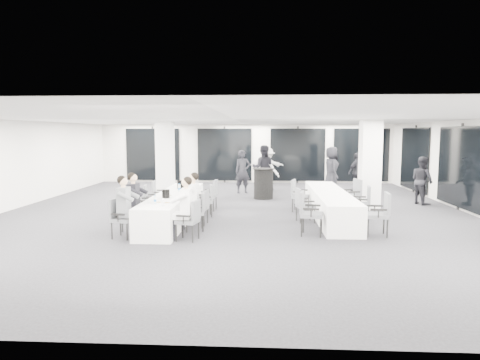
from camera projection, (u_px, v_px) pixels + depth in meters
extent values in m
cube|color=black|center=(234.00, 214.00, 12.79)|extent=(14.00, 16.00, 0.02)
cube|color=white|center=(234.00, 119.00, 12.48)|extent=(14.00, 16.00, 0.02)
cube|color=silver|center=(5.00, 166.00, 13.01)|extent=(0.02, 16.00, 2.80)
cube|color=silver|center=(478.00, 168.00, 12.26)|extent=(0.02, 16.00, 2.80)
cube|color=silver|center=(245.00, 154.00, 20.59)|extent=(14.00, 0.02, 2.80)
cube|color=silver|center=(186.00, 225.00, 4.69)|extent=(14.00, 0.02, 2.80)
cube|color=black|center=(245.00, 155.00, 20.52)|extent=(13.60, 0.06, 2.50)
cube|color=black|center=(459.00, 167.00, 13.27)|extent=(0.06, 14.00, 2.50)
cube|color=white|center=(165.00, 160.00, 15.96)|extent=(0.60, 0.60, 2.80)
cube|color=white|center=(370.00, 165.00, 13.41)|extent=(0.60, 0.60, 2.80)
cube|color=white|center=(174.00, 207.00, 11.69)|extent=(0.90, 5.00, 0.75)
cube|color=white|center=(330.00, 205.00, 12.10)|extent=(0.90, 5.00, 0.75)
cylinder|color=black|center=(263.00, 184.00, 15.58)|extent=(0.70, 0.70, 1.10)
cylinder|color=black|center=(264.00, 169.00, 15.52)|extent=(0.80, 0.80, 0.02)
cube|color=#505357|center=(123.00, 220.00, 9.76)|extent=(0.52, 0.53, 0.08)
cube|color=#505357|center=(115.00, 208.00, 9.78)|extent=(0.14, 0.44, 0.44)
cylinder|color=black|center=(121.00, 227.00, 10.02)|extent=(0.03, 0.03, 0.39)
cylinder|color=black|center=(112.00, 231.00, 9.65)|extent=(0.03, 0.03, 0.39)
cylinder|color=black|center=(135.00, 228.00, 9.92)|extent=(0.03, 0.03, 0.39)
cylinder|color=black|center=(127.00, 232.00, 9.56)|extent=(0.03, 0.03, 0.39)
cube|color=black|center=(128.00, 211.00, 9.97)|extent=(0.33, 0.10, 0.04)
cube|color=black|center=(118.00, 214.00, 9.51)|extent=(0.33, 0.10, 0.04)
cube|color=#505357|center=(133.00, 213.00, 10.49)|extent=(0.50, 0.52, 0.08)
cube|color=#505357|center=(124.00, 202.00, 10.50)|extent=(0.11, 0.46, 0.45)
cylinder|color=black|center=(129.00, 221.00, 10.74)|extent=(0.04, 0.04, 0.41)
cylinder|color=black|center=(122.00, 224.00, 10.36)|extent=(0.04, 0.04, 0.41)
cylinder|color=black|center=(144.00, 221.00, 10.68)|extent=(0.04, 0.04, 0.41)
cylinder|color=black|center=(138.00, 224.00, 10.29)|extent=(0.04, 0.04, 0.41)
cube|color=black|center=(137.00, 204.00, 10.72)|extent=(0.34, 0.08, 0.04)
cube|color=black|center=(129.00, 208.00, 10.23)|extent=(0.34, 0.08, 0.04)
cube|color=#505357|center=(145.00, 206.00, 11.55)|extent=(0.47, 0.49, 0.08)
cube|color=#505357|center=(137.00, 196.00, 11.54)|extent=(0.08, 0.45, 0.45)
cylinder|color=black|center=(141.00, 213.00, 11.79)|extent=(0.04, 0.04, 0.40)
cylinder|color=black|center=(136.00, 216.00, 11.40)|extent=(0.04, 0.04, 0.40)
cylinder|color=black|center=(154.00, 213.00, 11.75)|extent=(0.04, 0.04, 0.40)
cylinder|color=black|center=(150.00, 216.00, 11.36)|extent=(0.04, 0.04, 0.40)
cube|color=black|center=(148.00, 198.00, 11.77)|extent=(0.33, 0.06, 0.04)
cube|color=black|center=(142.00, 201.00, 11.29)|extent=(0.33, 0.06, 0.04)
cube|color=#505357|center=(153.00, 201.00, 12.38)|extent=(0.49, 0.51, 0.08)
cube|color=#505357|center=(145.00, 193.00, 12.33)|extent=(0.12, 0.44, 0.43)
cylinder|color=black|center=(147.00, 208.00, 12.57)|extent=(0.03, 0.03, 0.39)
cylinder|color=black|center=(146.00, 210.00, 12.20)|extent=(0.03, 0.03, 0.39)
cylinder|color=black|center=(160.00, 208.00, 12.61)|extent=(0.03, 0.03, 0.39)
cylinder|color=black|center=(159.00, 210.00, 12.23)|extent=(0.03, 0.03, 0.39)
cube|color=black|center=(154.00, 195.00, 12.59)|extent=(0.32, 0.08, 0.04)
cube|color=black|center=(152.00, 197.00, 12.13)|extent=(0.32, 0.08, 0.04)
cube|color=#505357|center=(161.00, 196.00, 13.31)|extent=(0.46, 0.48, 0.08)
cube|color=#505357|center=(154.00, 188.00, 13.28)|extent=(0.08, 0.44, 0.44)
cylinder|color=black|center=(156.00, 203.00, 13.53)|extent=(0.03, 0.03, 0.39)
cylinder|color=black|center=(154.00, 205.00, 13.15)|extent=(0.03, 0.03, 0.39)
cylinder|color=black|center=(168.00, 203.00, 13.53)|extent=(0.03, 0.03, 0.39)
cylinder|color=black|center=(166.00, 205.00, 13.15)|extent=(0.03, 0.03, 0.39)
cube|color=black|center=(162.00, 190.00, 13.53)|extent=(0.32, 0.06, 0.04)
cube|color=black|center=(159.00, 192.00, 13.06)|extent=(0.32, 0.06, 0.04)
cube|color=#505357|center=(187.00, 221.00, 9.55)|extent=(0.53, 0.54, 0.08)
cube|color=#505357|center=(196.00, 210.00, 9.46)|extent=(0.15, 0.45, 0.44)
cylinder|color=black|center=(193.00, 234.00, 9.34)|extent=(0.03, 0.03, 0.40)
cylinder|color=black|center=(199.00, 230.00, 9.71)|extent=(0.03, 0.03, 0.40)
cylinder|color=black|center=(176.00, 233.00, 9.43)|extent=(0.03, 0.03, 0.40)
cylinder|color=black|center=(183.00, 229.00, 9.81)|extent=(0.03, 0.03, 0.40)
cube|color=black|center=(183.00, 216.00, 9.30)|extent=(0.33, 0.10, 0.04)
cube|color=black|center=(191.00, 212.00, 9.76)|extent=(0.33, 0.10, 0.04)
cube|color=#505357|center=(194.00, 213.00, 10.52)|extent=(0.54, 0.55, 0.08)
cube|color=#505357|center=(203.00, 202.00, 10.52)|extent=(0.15, 0.46, 0.45)
cylinder|color=black|center=(203.00, 224.00, 10.38)|extent=(0.04, 0.04, 0.40)
cylinder|color=black|center=(202.00, 220.00, 10.77)|extent=(0.04, 0.04, 0.40)
cylinder|color=black|center=(187.00, 224.00, 10.32)|extent=(0.04, 0.04, 0.40)
cylinder|color=black|center=(186.00, 221.00, 10.71)|extent=(0.04, 0.04, 0.40)
cube|color=black|center=(195.00, 208.00, 10.26)|extent=(0.34, 0.11, 0.04)
cube|color=black|center=(194.00, 204.00, 10.74)|extent=(0.34, 0.11, 0.04)
cube|color=#505357|center=(199.00, 208.00, 11.23)|extent=(0.49, 0.51, 0.08)
cube|color=#505357|center=(206.00, 199.00, 11.16)|extent=(0.11, 0.44, 0.44)
cylinder|color=black|center=(204.00, 219.00, 11.03)|extent=(0.03, 0.03, 0.39)
cylinder|color=black|center=(208.00, 216.00, 11.40)|extent=(0.03, 0.03, 0.39)
cylinder|color=black|center=(190.00, 218.00, 11.10)|extent=(0.03, 0.03, 0.39)
cylinder|color=black|center=(194.00, 215.00, 11.47)|extent=(0.03, 0.03, 0.39)
cube|color=black|center=(196.00, 204.00, 10.97)|extent=(0.33, 0.08, 0.04)
cube|color=black|center=(201.00, 201.00, 11.44)|extent=(0.33, 0.08, 0.04)
cube|color=#505357|center=(204.00, 201.00, 12.31)|extent=(0.53, 0.54, 0.08)
cube|color=#505357|center=(212.00, 192.00, 12.31)|extent=(0.15, 0.44, 0.44)
cylinder|color=black|center=(212.00, 210.00, 12.18)|extent=(0.03, 0.03, 0.39)
cylinder|color=black|center=(210.00, 208.00, 12.55)|extent=(0.03, 0.03, 0.39)
cylinder|color=black|center=(198.00, 211.00, 12.12)|extent=(0.03, 0.03, 0.39)
cylinder|color=black|center=(197.00, 209.00, 12.49)|extent=(0.03, 0.03, 0.39)
cube|color=black|center=(205.00, 197.00, 12.06)|extent=(0.33, 0.11, 0.04)
cube|color=black|center=(204.00, 195.00, 12.53)|extent=(0.33, 0.11, 0.04)
cube|color=#505357|center=(208.00, 196.00, 13.23)|extent=(0.51, 0.52, 0.08)
cube|color=#505357|center=(215.00, 188.00, 13.17)|extent=(0.11, 0.46, 0.46)
cylinder|color=black|center=(213.00, 205.00, 13.03)|extent=(0.04, 0.04, 0.41)
cylinder|color=black|center=(216.00, 203.00, 13.42)|extent=(0.04, 0.04, 0.41)
cylinder|color=black|center=(201.00, 205.00, 13.09)|extent=(0.04, 0.04, 0.41)
cylinder|color=black|center=(204.00, 203.00, 13.48)|extent=(0.04, 0.04, 0.41)
cube|color=black|center=(207.00, 192.00, 12.97)|extent=(0.34, 0.07, 0.04)
cube|color=black|center=(210.00, 190.00, 13.46)|extent=(0.34, 0.07, 0.04)
cube|color=#505357|center=(312.00, 215.00, 10.02)|extent=(0.58, 0.60, 0.09)
cube|color=#505357|center=(302.00, 202.00, 10.04)|extent=(0.16, 0.50, 0.50)
cylinder|color=black|center=(303.00, 224.00, 10.31)|extent=(0.04, 0.04, 0.44)
cylinder|color=black|center=(302.00, 227.00, 9.89)|extent=(0.04, 0.04, 0.44)
cylinder|color=black|center=(321.00, 224.00, 10.21)|extent=(0.04, 0.04, 0.44)
cylinder|color=black|center=(321.00, 228.00, 9.79)|extent=(0.04, 0.04, 0.44)
cube|color=black|center=(313.00, 205.00, 10.26)|extent=(0.37, 0.11, 0.04)
cube|color=black|center=(311.00, 209.00, 9.74)|extent=(0.37, 0.11, 0.04)
cube|color=#505357|center=(306.00, 206.00, 11.51)|extent=(0.53, 0.54, 0.08)
cube|color=#505357|center=(298.00, 197.00, 11.45)|extent=(0.15, 0.45, 0.44)
cylinder|color=black|center=(296.00, 214.00, 11.69)|extent=(0.03, 0.03, 0.40)
cylinder|color=black|center=(301.00, 216.00, 11.32)|extent=(0.03, 0.03, 0.40)
cylinder|color=black|center=(310.00, 213.00, 11.75)|extent=(0.03, 0.03, 0.40)
cylinder|color=black|center=(315.00, 216.00, 11.37)|extent=(0.03, 0.03, 0.40)
cube|color=black|center=(303.00, 199.00, 11.73)|extent=(0.33, 0.10, 0.04)
cube|color=black|center=(308.00, 202.00, 11.25)|extent=(0.33, 0.10, 0.04)
cube|color=#505357|center=(301.00, 197.00, 13.05)|extent=(0.58, 0.60, 0.08)
cube|color=#505357|center=(293.00, 187.00, 13.09)|extent=(0.18, 0.47, 0.47)
cylinder|color=black|center=(295.00, 203.00, 13.33)|extent=(0.04, 0.04, 0.42)
cylinder|color=black|center=(292.00, 205.00, 12.95)|extent=(0.04, 0.04, 0.42)
cylinder|color=black|center=(308.00, 204.00, 13.21)|extent=(0.04, 0.04, 0.42)
cylinder|color=black|center=(306.00, 206.00, 12.82)|extent=(0.04, 0.04, 0.42)
cube|color=black|center=(302.00, 190.00, 13.27)|extent=(0.35, 0.13, 0.04)
cube|color=black|center=(299.00, 192.00, 12.79)|extent=(0.35, 0.13, 0.04)
cube|color=#505357|center=(376.00, 215.00, 9.97)|extent=(0.54, 0.56, 0.09)
cube|color=#505357|center=(387.00, 203.00, 9.91)|extent=(0.11, 0.50, 0.49)
cylinder|color=black|center=(387.00, 229.00, 9.76)|extent=(0.04, 0.04, 0.44)
cylinder|color=black|center=(384.00, 225.00, 10.18)|extent=(0.04, 0.04, 0.44)
cylinder|color=black|center=(368.00, 228.00, 9.82)|extent=(0.04, 0.04, 0.44)
cylinder|color=black|center=(365.00, 224.00, 10.24)|extent=(0.04, 0.04, 0.44)
cube|color=black|center=(379.00, 210.00, 9.69)|extent=(0.37, 0.08, 0.04)
cube|color=black|center=(375.00, 206.00, 10.22)|extent=(0.37, 0.08, 0.04)
cube|color=#505357|center=(360.00, 204.00, 11.66)|extent=(0.54, 0.56, 0.08)
cube|color=#505357|center=(369.00, 195.00, 11.58)|extent=(0.13, 0.47, 0.47)
cylinder|color=black|center=(368.00, 215.00, 11.45)|extent=(0.04, 0.04, 0.42)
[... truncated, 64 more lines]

